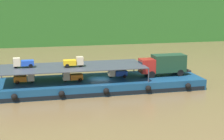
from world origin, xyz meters
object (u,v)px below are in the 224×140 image
object	(u,v)px
covered_lorry	(164,64)
mini_truck_lower_aft	(72,77)
mini_truck_upper_stern	(23,63)
cargo_barge	(100,84)
mini_truck_lower_stern	(25,78)
mini_truck_upper_mid	(74,62)
mini_truck_lower_mid	(117,73)

from	to	relation	value
covered_lorry	mini_truck_lower_aft	size ratio (longest dim) A/B	2.84
mini_truck_lower_aft	mini_truck_upper_stern	size ratio (longest dim) A/B	1.00
cargo_barge	mini_truck_lower_stern	distance (m)	10.50
covered_lorry	mini_truck_upper_mid	xyz separation A→B (m)	(-13.28, -0.35, 1.00)
cargo_barge	covered_lorry	bearing A→B (deg)	-0.03
mini_truck_lower_aft	mini_truck_lower_stern	bearing A→B (deg)	174.78
cargo_barge	mini_truck_lower_stern	xyz separation A→B (m)	(-10.40, 0.03, 1.44)
mini_truck_lower_mid	mini_truck_upper_stern	distance (m)	13.24
mini_truck_lower_mid	mini_truck_upper_stern	bearing A→B (deg)	178.52
mini_truck_upper_stern	mini_truck_lower_stern	bearing A→B (deg)	-82.02
mini_truck_lower_stern	cargo_barge	bearing A→B (deg)	-0.14
mini_truck_lower_stern	mini_truck_lower_mid	distance (m)	13.00
covered_lorry	mini_truck_lower_stern	world-z (taller)	covered_lorry
mini_truck_lower_stern	mini_truck_lower_mid	bearing A→B (deg)	1.35
covered_lorry	mini_truck_lower_stern	size ratio (longest dim) A/B	2.86
mini_truck_lower_stern	mini_truck_lower_mid	xyz separation A→B (m)	(12.99, 0.31, 0.00)
mini_truck_lower_aft	mini_truck_lower_mid	world-z (taller)	same
cargo_barge	mini_truck_upper_mid	world-z (taller)	mini_truck_upper_mid
mini_truck_upper_stern	mini_truck_upper_mid	distance (m)	6.84
mini_truck_lower_mid	mini_truck_upper_stern	xyz separation A→B (m)	(-13.08, 0.34, 2.00)
cargo_barge	mini_truck_lower_mid	xyz separation A→B (m)	(2.59, 0.33, 1.44)
cargo_barge	mini_truck_lower_stern	size ratio (longest dim) A/B	10.53
cargo_barge	covered_lorry	size ratio (longest dim) A/B	3.69
covered_lorry	mini_truck_lower_mid	distance (m)	7.04
mini_truck_lower_stern	mini_truck_lower_aft	bearing A→B (deg)	-5.22
mini_truck_lower_mid	mini_truck_lower_aft	bearing A→B (deg)	-172.33
covered_lorry	mini_truck_lower_stern	distance (m)	19.98
cargo_barge	mini_truck_lower_aft	distance (m)	4.30
mini_truck_upper_stern	covered_lorry	bearing A→B (deg)	-1.92
mini_truck_lower_stern	mini_truck_lower_mid	size ratio (longest dim) A/B	1.01
cargo_barge	mini_truck_upper_mid	distance (m)	5.09
mini_truck_upper_stern	mini_truck_lower_mid	bearing A→B (deg)	-1.48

